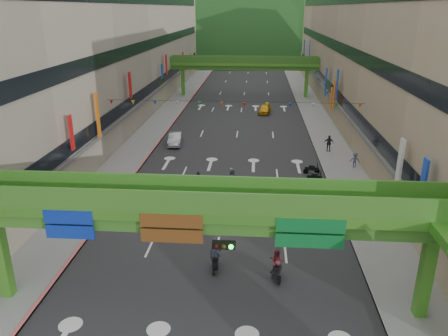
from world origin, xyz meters
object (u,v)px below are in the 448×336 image
object	(u,v)px
car_yellow	(265,109)
overpass_near	(223,225)
car_silver	(175,139)
pedestrian_red	(352,208)
scooter_rider_mid	(277,264)
scooter_rider_near	(215,255)

from	to	relation	value
car_yellow	overpass_near	bearing A→B (deg)	-84.79
car_silver	overpass_near	bearing A→B (deg)	-79.98
overpass_near	car_yellow	xyz separation A→B (m)	(2.68, 46.61, -4.52)
car_silver	pedestrian_red	distance (m)	24.40
overpass_near	scooter_rider_mid	distance (m)	6.13
car_silver	pedestrian_red	world-z (taller)	pedestrian_red
overpass_near	scooter_rider_mid	world-z (taller)	overpass_near
pedestrian_red	scooter_rider_mid	bearing A→B (deg)	-157.62
scooter_rider_mid	car_yellow	distance (m)	43.19
car_silver	scooter_rider_mid	bearing A→B (deg)	-72.55
scooter_rider_near	overpass_near	bearing A→B (deg)	-78.71
overpass_near	pedestrian_red	xyz separation A→B (m)	(8.87, 11.93, -4.41)
scooter_rider_mid	car_silver	size ratio (longest dim) A/B	0.48
overpass_near	car_silver	xyz separation A→B (m)	(-7.93, 29.62, -4.53)
scooter_rider_mid	car_silver	distance (m)	28.34
scooter_rider_near	car_yellow	world-z (taller)	scooter_rider_near
scooter_rider_mid	car_yellow	bearing A→B (deg)	90.26
overpass_near	scooter_rider_near	xyz separation A→B (m)	(-0.82, 4.12, -4.20)
scooter_rider_mid	overpass_near	bearing A→B (deg)	-130.05
scooter_rider_near	pedestrian_red	xyz separation A→B (m)	(9.69, 7.81, -0.21)
overpass_near	scooter_rider_mid	bearing A→B (deg)	49.95
overpass_near	car_yellow	distance (m)	46.90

